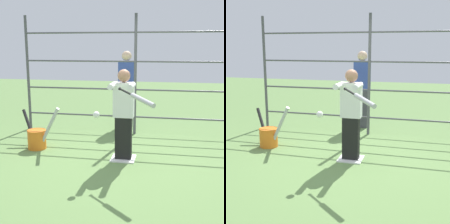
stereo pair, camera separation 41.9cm
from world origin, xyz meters
TOP-DOWN VIEW (x-y plane):
  - ground_plane at (0.00, 0.00)m, footprint 24.00×24.00m
  - home_plate at (0.00, 0.00)m, footprint 0.40×0.40m
  - fence_backstop at (0.00, -1.60)m, footprint 4.89×0.06m
  - batter at (0.00, 0.02)m, footprint 0.39×0.51m
  - baseball_bat_swinging at (-0.33, 0.77)m, footprint 0.59×0.65m
  - softball_in_flight at (0.27, 0.78)m, footprint 0.10×0.10m
  - bat_bucket at (1.66, -0.26)m, footprint 1.00×0.63m
  - bystander_behind_fence at (0.27, -2.18)m, footprint 0.37×0.23m

SIDE VIEW (x-z plane):
  - ground_plane at x=0.00m, z-range 0.00..0.00m
  - home_plate at x=0.00m, z-range 0.00..0.02m
  - bat_bucket at x=1.66m, z-range -0.21..0.62m
  - batter at x=0.00m, z-range 0.06..1.57m
  - bystander_behind_fence at x=0.27m, z-range 0.04..1.80m
  - softball_in_flight at x=0.27m, z-range 0.87..0.97m
  - baseball_bat_swinging at x=-0.33m, z-range 1.07..1.26m
  - fence_backstop at x=0.00m, z-range 0.00..2.53m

